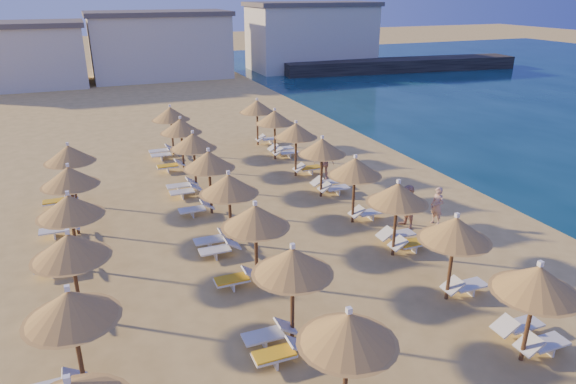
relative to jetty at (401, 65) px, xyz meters
name	(u,v)px	position (x,y,z in m)	size (l,w,h in m)	color
ground	(332,259)	(-29.40, -40.06, -0.75)	(220.00, 220.00, 0.00)	#E4BA64
jetty	(401,65)	(0.00, 0.00, 0.00)	(30.00, 4.00, 1.50)	black
hotel_blocks	(181,44)	(-26.14, 5.78, 2.95)	(50.04, 9.33, 8.10)	beige
parasol_row_east	(375,180)	(-27.08, -39.01, 1.75)	(2.32, 31.48, 3.09)	brown
parasol_row_west	(241,200)	(-32.59, -39.01, 1.75)	(2.32, 31.48, 3.09)	brown
parasol_row_inland	(70,226)	(-38.29, -39.01, 1.75)	(2.32, 18.52, 3.09)	brown
loungers	(273,249)	(-31.45, -39.10, -0.41)	(14.18, 29.76, 0.66)	white
beachgoer_c	(324,163)	(-25.90, -31.96, 0.15)	(1.05, 0.44, 1.80)	tan
beachgoer_b	(408,207)	(-25.22, -38.76, 0.20)	(0.93, 0.72, 1.91)	tan
beachgoer_a	(437,206)	(-23.82, -38.91, 0.10)	(0.62, 0.41, 1.69)	tan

